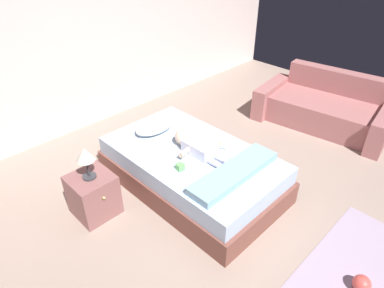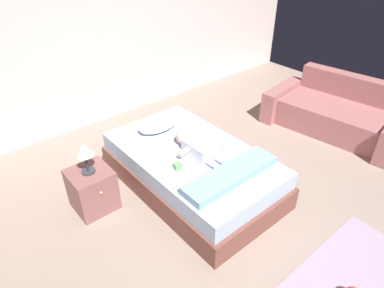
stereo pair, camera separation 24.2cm
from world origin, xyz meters
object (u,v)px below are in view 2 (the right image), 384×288
Objects in this scene: toothbrush at (203,137)px; nightstand at (92,189)px; baby at (195,145)px; lamp at (84,151)px; toy_block at (178,166)px; pillow at (158,125)px; couch at (337,113)px; bed at (192,169)px; baby_bottle at (221,147)px.

nightstand is at bearing 168.07° from toothbrush.
lamp is (-1.04, 0.40, 0.17)m from baby.
pillow is at bearing 68.41° from toy_block.
pillow is 0.81m from toy_block.
toy_block is at bearing -111.59° from pillow.
couch is at bearing -12.55° from toothbrush.
baby is 2.41m from couch.
bed is 2.95× the size of baby.
pillow is at bearing 94.15° from baby.
lamp reaches higher than couch.
pillow is 0.75× the size of baby.
baby_bottle reaches higher than bed.
toothbrush is 1.95× the size of toy_block.
nightstand is 1.34× the size of lamp.
couch reaches higher than nightstand.
nightstand is (-1.00, -0.22, -0.30)m from pillow.
baby_bottle is (0.27, -0.17, 0.27)m from bed.
bed is at bearing 24.72° from toy_block.
lamp reaches higher than toothbrush.
toothbrush is (0.28, 0.13, 0.24)m from bed.
pillow is at bearing 90.39° from bed.
toothbrush is at bearing 167.45° from couch.
pillow is 1.10× the size of nightstand.
bed is 0.69m from pillow.
nightstand is (-3.41, 0.75, -0.02)m from couch.
baby_bottle is at bearing 175.25° from couch.
couch is at bearing -21.76° from pillow.
couch is (2.41, -0.96, -0.28)m from pillow.
pillow is at bearing 12.37° from nightstand.
lamp is 1.41m from baby_bottle.
pillow reaches higher than nightstand.
toy_block is (-0.58, -0.27, 0.03)m from toothbrush.
baby_bottle is at bearing -35.73° from baby.
baby is at bearing -150.49° from toothbrush.
toothbrush is 0.64m from toy_block.
toothbrush is at bearing 29.51° from baby.
toothbrush is 0.30m from baby_bottle.
baby reaches higher than toothbrush.
nightstand is (-1.28, 0.27, -0.24)m from toothbrush.
lamp reaches higher than bed.
baby_bottle is at bearing -3.01° from toy_block.
lamp is (-1.00, -0.22, 0.18)m from pillow.
nightstand is (-1.00, 0.40, 0.00)m from bed.
couch reaches higher than toy_block.
pillow is at bearing 158.24° from couch.
toy_block is (0.70, -0.54, -0.21)m from lamp.
baby_bottle is at bearing -32.20° from bed.
pillow is at bearing 119.78° from toothbrush.
bed is 0.39m from toothbrush.
couch is at bearing -12.32° from nightstand.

